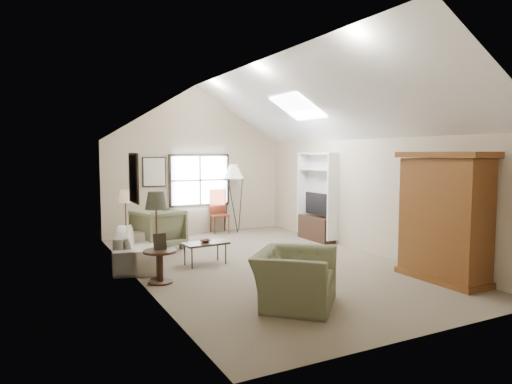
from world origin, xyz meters
name	(u,v)px	position (x,y,z in m)	size (l,w,h in m)	color
room_shell	(266,100)	(0.00, 0.00, 3.21)	(5.01, 8.01, 4.00)	#6F664F
window	(200,180)	(0.10, 3.96, 1.45)	(1.72, 0.08, 1.42)	black
skylight	(298,107)	(1.30, 0.90, 3.22)	(0.80, 1.20, 0.52)	white
wall_art	(145,175)	(-1.88, 1.94, 1.73)	(1.97, 3.71, 0.88)	black
armoire	(444,217)	(2.18, -2.40, 1.10)	(0.60, 1.50, 2.20)	brown
tv_alcove	(317,195)	(2.34, 1.60, 1.15)	(0.32, 1.30, 2.10)	white
media_console	(316,228)	(2.32, 1.60, 0.30)	(0.34, 1.18, 0.60)	#382316
tv_panel	(316,204)	(2.32, 1.60, 0.92)	(0.05, 0.90, 0.55)	black
sofa	(139,247)	(-2.20, 1.25, 0.33)	(2.24, 0.88, 0.65)	beige
armchair_near	(295,278)	(-0.78, -2.35, 0.39)	(1.21, 1.06, 0.79)	#5A6345
armchair_far	(158,229)	(-1.50, 2.40, 0.46)	(0.97, 1.00, 0.91)	#666949
coffee_table	(205,253)	(-1.07, 0.50, 0.22)	(0.87, 0.48, 0.44)	#372416
bowl	(205,241)	(-1.07, 0.50, 0.47)	(0.21, 0.21, 0.05)	#321B14
side_table	(160,267)	(-2.20, -0.35, 0.28)	(0.56, 0.56, 0.56)	#341D15
side_chair	(220,211)	(0.57, 3.70, 0.59)	(0.46, 0.46, 1.19)	brown
tripod_lamp	(233,198)	(0.99, 3.70, 0.95)	(0.55, 0.55, 1.91)	white
dark_lamp	(157,235)	(-2.20, -0.15, 0.78)	(0.37, 0.37, 1.56)	#292D1F
tan_lamp	(126,220)	(-2.20, 2.45, 0.70)	(0.28, 0.28, 1.40)	tan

